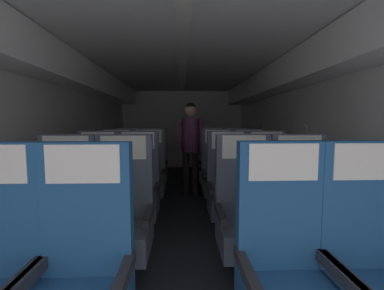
{
  "coord_description": "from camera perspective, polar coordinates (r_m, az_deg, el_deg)",
  "views": [
    {
      "loc": [
        -0.02,
        0.27,
        1.26
      ],
      "look_at": [
        0.13,
        3.9,
        0.93
      ],
      "focal_mm": 23.66,
      "sensor_mm": 36.0,
      "label": 1
    }
  ],
  "objects": [
    {
      "name": "seat_d_right_aisle",
      "position": [
        3.91,
        12.85,
        -6.51
      ],
      "size": [
        0.5,
        0.51,
        1.16
      ],
      "color": "#38383D",
      "rests_on": "ground"
    },
    {
      "name": "seat_c_left_window",
      "position": [
        3.14,
        -20.63,
        -9.58
      ],
      "size": [
        0.5,
        0.51,
        1.16
      ],
      "color": "#38383D",
      "rests_on": "ground"
    },
    {
      "name": "seat_d_right_window",
      "position": [
        3.81,
        5.96,
        -6.69
      ],
      "size": [
        0.5,
        0.51,
        1.16
      ],
      "color": "#38383D",
      "rests_on": "ground"
    },
    {
      "name": "seat_b_right_window",
      "position": [
        2.26,
        11.93,
        -15.17
      ],
      "size": [
        0.5,
        0.51,
        1.16
      ],
      "color": "#38383D",
      "rests_on": "ground"
    },
    {
      "name": "seat_b_right_aisle",
      "position": [
        2.4,
        23.53,
        -14.3
      ],
      "size": [
        0.5,
        0.51,
        1.16
      ],
      "color": "#38383D",
      "rests_on": "ground"
    },
    {
      "name": "seat_e_right_window",
      "position": [
        4.63,
        4.4,
        -4.58
      ],
      "size": [
        0.5,
        0.51,
        1.16
      ],
      "color": "#38383D",
      "rests_on": "ground"
    },
    {
      "name": "seat_b_left_window",
      "position": [
        2.4,
        -26.91,
        -14.46
      ],
      "size": [
        0.5,
        0.51,
        1.16
      ],
      "color": "#38383D",
      "rests_on": "ground"
    },
    {
      "name": "seat_b_left_aisle",
      "position": [
        2.24,
        -15.37,
        -15.43
      ],
      "size": [
        0.5,
        0.51,
        1.16
      ],
      "color": "#38383D",
      "rests_on": "ground"
    },
    {
      "name": "ground",
      "position": [
        3.62,
        -1.94,
        -15.4
      ],
      "size": [
        3.55,
        7.71,
        0.02
      ],
      "primitive_type": "cube",
      "color": "#23282D"
    },
    {
      "name": "seat_c_right_aisle",
      "position": [
        3.16,
        16.74,
        -9.39
      ],
      "size": [
        0.5,
        0.51,
        1.16
      ],
      "color": "#38383D",
      "rests_on": "ground"
    },
    {
      "name": "seat_d_left_window",
      "position": [
        3.89,
        -16.7,
        -6.65
      ],
      "size": [
        0.5,
        0.51,
        1.16
      ],
      "color": "#38383D",
      "rests_on": "ground"
    },
    {
      "name": "seat_a_right_aisle",
      "position": [
        1.77,
        35.72,
        -22.13
      ],
      "size": [
        0.5,
        0.51,
        1.16
      ],
      "color": "#38383D",
      "rests_on": "ground"
    },
    {
      "name": "seat_a_right_window",
      "position": [
        1.55,
        20.63,
        -25.42
      ],
      "size": [
        0.5,
        0.51,
        1.16
      ],
      "color": "#38383D",
      "rests_on": "ground"
    },
    {
      "name": "seat_c_left_aisle",
      "position": [
        3.01,
        -12.14,
        -10.01
      ],
      "size": [
        0.5,
        0.51,
        1.16
      ],
      "color": "#38383D",
      "rests_on": "ground"
    },
    {
      "name": "seat_e_left_window",
      "position": [
        4.71,
        -14.27,
        -4.56
      ],
      "size": [
        0.5,
        0.51,
        1.16
      ],
      "color": "#38383D",
      "rests_on": "ground"
    },
    {
      "name": "fuselage_shell",
      "position": [
        3.65,
        -2.03,
        10.17
      ],
      "size": [
        3.43,
        7.36,
        2.16
      ],
      "color": "silver",
      "rests_on": "ground"
    },
    {
      "name": "flight_attendant",
      "position": [
        4.32,
        -0.33,
        1.44
      ],
      "size": [
        0.43,
        0.28,
        1.59
      ],
      "rotation": [
        0.0,
        0.0,
        3.46
      ],
      "color": "black",
      "rests_on": "ground"
    },
    {
      "name": "seat_a_left_aisle",
      "position": [
        1.53,
        -23.91,
        -26.16
      ],
      "size": [
        0.5,
        0.51,
        1.16
      ],
      "color": "#38383D",
      "rests_on": "ground"
    },
    {
      "name": "seat_d_left_aisle",
      "position": [
        3.81,
        -9.77,
        -6.75
      ],
      "size": [
        0.5,
        0.51,
        1.16
      ],
      "color": "#38383D",
      "rests_on": "ground"
    },
    {
      "name": "seat_e_left_aisle",
      "position": [
        4.63,
        -8.62,
        -4.61
      ],
      "size": [
        0.5,
        0.51,
        1.16
      ],
      "color": "#38383D",
      "rests_on": "ground"
    },
    {
      "name": "seat_c_right_window",
      "position": [
        3.01,
        8.2,
        -9.93
      ],
      "size": [
        0.5,
        0.51,
        1.16
      ],
      "color": "#38383D",
      "rests_on": "ground"
    },
    {
      "name": "seat_e_right_aisle",
      "position": [
        4.7,
        10.17,
        -4.49
      ],
      "size": [
        0.5,
        0.51,
        1.16
      ],
      "color": "#38383D",
      "rests_on": "ground"
    }
  ]
}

